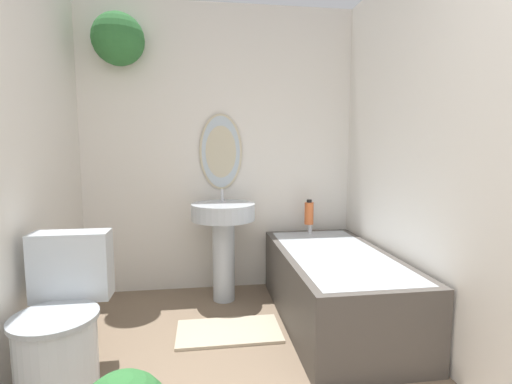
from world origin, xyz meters
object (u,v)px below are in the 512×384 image
object	(u,v)px
toilet	(62,327)
pedestal_sink	(224,231)
shampoo_bottle	(309,213)
bathtub	(335,286)

from	to	relation	value
toilet	pedestal_sink	xyz separation A→B (m)	(0.88, 0.99, 0.25)
toilet	shampoo_bottle	distance (m)	1.99
shampoo_bottle	bathtub	bearing A→B (deg)	-88.85
shampoo_bottle	toilet	bearing A→B (deg)	-145.24
toilet	shampoo_bottle	xyz separation A→B (m)	(1.61, 1.12, 0.35)
pedestal_sink	shampoo_bottle	bearing A→B (deg)	10.18
bathtub	shampoo_bottle	distance (m)	0.75
bathtub	shampoo_bottle	size ratio (longest dim) A/B	6.90
toilet	bathtub	size ratio (longest dim) A/B	0.52
toilet	shampoo_bottle	size ratio (longest dim) A/B	3.61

